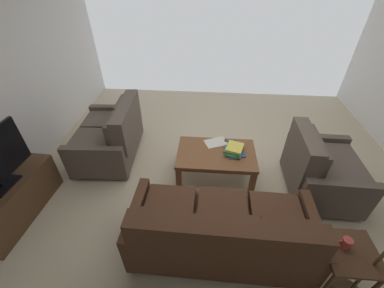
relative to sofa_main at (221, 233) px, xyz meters
The scene contains 11 objects.
ground_plane 1.21m from the sofa_main, 90.17° to the right, with size 5.52×5.48×0.01m, color beige.
sofa_main is the anchor object (origin of this frame).
loveseat_near 2.21m from the sofa_main, 42.66° to the right, with size 0.91×1.25×0.89m.
coffee_table 1.14m from the sofa_main, 87.41° to the right, with size 1.04×0.66×0.44m.
end_table 1.08m from the sofa_main, 168.68° to the left, with size 0.43×0.43×0.57m.
tv_stand 2.41m from the sofa_main, ahead, with size 0.44×1.15×0.50m.
armchair_side 1.59m from the sofa_main, 142.03° to the right, with size 0.85×0.99×0.90m.
coffee_mug 1.05m from the sofa_main, behind, with size 0.10×0.08×0.10m.
book_stack 1.19m from the sofa_main, 98.96° to the right, with size 0.30×0.34×0.10m.
tv_remote 1.40m from the sofa_main, 95.88° to the right, with size 0.16×0.07×0.02m.
loose_magazine 1.36m from the sofa_main, 87.56° to the right, with size 0.21×0.30×0.01m, color silver.
Camera 1 is at (0.18, 2.49, 2.48)m, focal length 22.48 mm.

